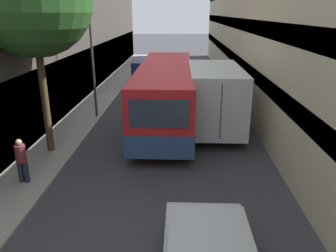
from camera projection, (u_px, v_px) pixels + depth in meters
name	position (u px, v px, depth m)	size (l,w,h in m)	color
ground_plane	(166.00, 136.00, 15.33)	(150.00, 150.00, 0.00)	#38383D
sidewalk_left	(68.00, 134.00, 15.48)	(1.99, 60.00, 0.10)	#9E998E
building_left_shopfront	(13.00, 58.00, 14.39)	(2.40, 60.00, 7.88)	#423D38
building_right_apartment	(297.00, 23.00, 13.46)	(2.40, 60.00, 10.20)	beige
bus	(166.00, 93.00, 16.62)	(2.59, 10.85, 3.01)	red
box_truck	(213.00, 93.00, 16.29)	(2.37, 7.36, 3.08)	silver
panel_van	(147.00, 70.00, 26.09)	(1.90, 4.30, 1.95)	navy
pedestrian	(21.00, 159.00, 10.73)	(0.36, 0.34, 1.54)	#23283D
street_lamp	(90.00, 32.00, 16.49)	(0.36, 0.80, 6.34)	#38383D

